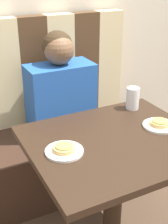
{
  "coord_description": "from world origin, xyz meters",
  "views": [
    {
      "loc": [
        -0.74,
        -1.1,
        1.5
      ],
      "look_at": [
        0.0,
        0.35,
        0.72
      ],
      "focal_mm": 50.0,
      "sensor_mm": 36.0,
      "label": 1
    }
  ],
  "objects_px": {
    "plate_left": "(64,151)",
    "drinking_cup": "(133,98)",
    "pizza_left": "(64,148)",
    "pizza_right": "(160,123)",
    "person": "(60,87)",
    "plate_right": "(159,126)"
  },
  "relations": [
    {
      "from": "person",
      "to": "drinking_cup",
      "type": "distance_m",
      "value": 0.51
    },
    {
      "from": "person",
      "to": "plate_left",
      "type": "bearing_deg",
      "value": -111.64
    },
    {
      "from": "plate_left",
      "to": "plate_right",
      "type": "relative_size",
      "value": 1.0
    },
    {
      "from": "pizza_left",
      "to": "pizza_right",
      "type": "xyz_separation_m",
      "value": [
        0.55,
        0.0,
        0.0
      ]
    },
    {
      "from": "plate_left",
      "to": "pizza_left",
      "type": "bearing_deg",
      "value": 0.0
    },
    {
      "from": "person",
      "to": "drinking_cup",
      "type": "bearing_deg",
      "value": -57.24
    },
    {
      "from": "plate_left",
      "to": "person",
      "type": "bearing_deg",
      "value": 68.36
    },
    {
      "from": "pizza_left",
      "to": "drinking_cup",
      "type": "distance_m",
      "value": 0.61
    },
    {
      "from": "pizza_right",
      "to": "drinking_cup",
      "type": "xyz_separation_m",
      "value": [
        0.0,
        0.26,
        0.04
      ]
    },
    {
      "from": "person",
      "to": "pizza_left",
      "type": "relative_size",
      "value": 6.76
    },
    {
      "from": "plate_left",
      "to": "pizza_left",
      "type": "height_order",
      "value": "pizza_left"
    },
    {
      "from": "pizza_right",
      "to": "drinking_cup",
      "type": "bearing_deg",
      "value": 88.99
    },
    {
      "from": "person",
      "to": "pizza_left",
      "type": "height_order",
      "value": "person"
    },
    {
      "from": "plate_right",
      "to": "pizza_right",
      "type": "height_order",
      "value": "pizza_right"
    },
    {
      "from": "plate_left",
      "to": "plate_right",
      "type": "bearing_deg",
      "value": 0.0
    },
    {
      "from": "person",
      "to": "pizza_right",
      "type": "xyz_separation_m",
      "value": [
        0.27,
        -0.69,
        -0.01
      ]
    },
    {
      "from": "plate_right",
      "to": "pizza_left",
      "type": "height_order",
      "value": "pizza_left"
    },
    {
      "from": "plate_left",
      "to": "drinking_cup",
      "type": "height_order",
      "value": "drinking_cup"
    },
    {
      "from": "plate_left",
      "to": "pizza_left",
      "type": "relative_size",
      "value": 1.73
    },
    {
      "from": "person",
      "to": "pizza_left",
      "type": "bearing_deg",
      "value": -111.64
    },
    {
      "from": "pizza_right",
      "to": "pizza_left",
      "type": "bearing_deg",
      "value": 180.0
    },
    {
      "from": "pizza_right",
      "to": "plate_right",
      "type": "bearing_deg",
      "value": 0.0
    }
  ]
}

